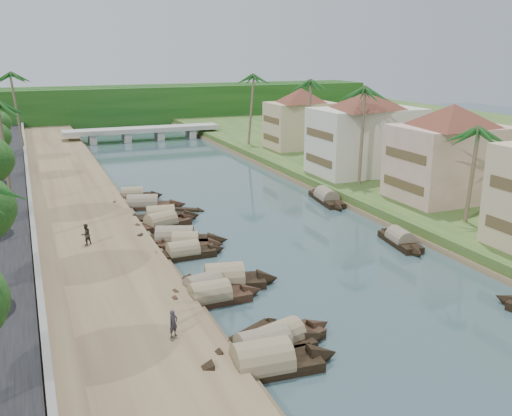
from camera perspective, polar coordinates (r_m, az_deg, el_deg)
name	(u,v)px	position (r m, az deg, el deg)	size (l,w,h in m)	color
ground	(350,288)	(40.92, 9.40, -7.91)	(220.00, 220.00, 0.00)	#354C50
left_bank	(83,229)	(54.24, -16.90, -1.99)	(10.00, 180.00, 0.80)	brown
right_bank	(403,191)	(66.71, 14.45, 1.62)	(16.00, 180.00, 1.20)	#2E4F1F
retaining_wall	(33,224)	(53.82, -21.42, -1.49)	(0.40, 180.00, 1.10)	gray
treeline	(117,105)	(133.81, -13.71, 9.99)	(120.00, 14.00, 8.00)	#133E11
bridge	(143,131)	(106.65, -11.26, 7.55)	(28.00, 4.00, 2.40)	#A2A197
building_mid	(450,151)	(61.66, 18.84, 5.41)	(14.11, 14.11, 9.70)	beige
building_far	(366,131)	(72.07, 10.97, 7.54)	(15.59, 15.59, 10.20)	beige
building_distant	(301,118)	(89.84, 4.49, 9.01)	(12.62, 12.62, 9.20)	tan
sampan_1	(262,364)	(30.64, 0.60, -15.36)	(8.92, 2.67, 2.57)	black
sampan_2	(278,341)	(32.79, 2.18, -13.17)	(8.32, 3.81, 2.17)	black
sampan_3	(263,348)	(32.09, 0.71, -13.84)	(8.35, 2.22, 2.23)	black
sampan_4	(210,297)	(38.10, -4.64, -8.90)	(7.68, 2.03, 2.18)	black
sampan_5	(224,281)	(40.60, -3.19, -7.26)	(8.24, 3.63, 2.52)	black
sampan_6	(204,289)	(39.40, -5.23, -8.06)	(7.24, 3.19, 2.13)	black
sampan_7	(183,253)	(46.18, -7.30, -4.49)	(7.27, 1.77, 1.97)	black
sampan_8	(186,244)	(48.29, -7.05, -3.57)	(6.65, 3.62, 2.05)	black
sampan_9	(175,239)	(49.50, -8.10, -3.11)	(9.39, 5.06, 2.35)	black
sampan_10	(161,224)	(54.04, -9.48, -1.56)	(8.09, 4.19, 2.20)	black
sampan_11	(161,217)	(56.21, -9.51, -0.89)	(8.04, 2.79, 2.26)	black
sampan_12	(143,205)	(60.95, -11.25, 0.33)	(9.40, 4.16, 2.21)	black
sampan_13	(132,196)	(65.04, -12.25, 1.23)	(7.08, 2.65, 1.94)	black
sampan_15	(400,240)	(50.34, 14.23, -3.14)	(2.47, 7.46, 2.00)	black
sampan_16	(327,198)	(62.92, 7.07, 1.00)	(2.85, 9.23, 2.22)	black
canoe_1	(250,333)	(34.24, -0.58, -12.42)	(4.80, 2.96, 0.80)	black
canoe_2	(183,210)	(59.57, -7.33, -0.17)	(4.47, 3.24, 0.71)	black
palm_1	(475,132)	(53.09, 21.08, 7.15)	(3.20, 3.20, 9.84)	brown
palm_2	(364,91)	(65.03, 10.73, 11.42)	(3.20, 3.20, 12.33)	brown
palm_3	(309,83)	(78.52, 5.31, 12.31)	(3.20, 3.20, 12.33)	brown
palm_6	(0,106)	(60.68, -24.26, 9.28)	(3.20, 3.20, 11.28)	brown
palm_7	(249,77)	(92.81, -0.66, 12.94)	(3.20, 3.20, 12.43)	brown
palm_8	(15,76)	(93.33, -22.99, 12.09)	(3.20, 3.20, 12.80)	brown
tree_6	(389,124)	(76.82, 13.16, 8.23)	(4.21, 4.21, 7.48)	#4F3B2D
person_near	(173,323)	(32.42, -8.27, -11.35)	(0.57, 0.37, 1.56)	#2C2A32
person_far	(86,234)	(48.27, -16.66, -2.54)	(0.86, 0.67, 1.77)	#2E2A20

